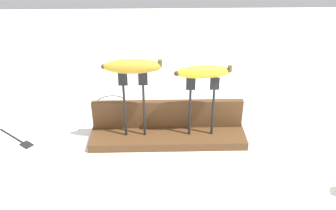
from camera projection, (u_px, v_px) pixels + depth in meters
The scene contains 10 objects.
ground_plane at pixel (168, 141), 1.14m from camera, with size 3.00×3.00×0.00m, color white.
wooden_board at pixel (168, 138), 1.13m from camera, with size 0.46×0.11×0.03m, color brown.
board_backstop at pixel (168, 114), 1.14m from camera, with size 0.45×0.02×0.09m, color brown.
fork_stand_left at pixel (134, 100), 1.06m from camera, with size 0.08×0.01×0.20m.
fork_stand_right at pixel (202, 102), 1.07m from camera, with size 0.09×0.01×0.18m.
banana_raised_left at pixel (132, 67), 1.01m from camera, with size 0.17×0.04×0.04m.
banana_raised_right at pixel (203, 72), 1.03m from camera, with size 0.16×0.05×0.04m.
fork_fallen_near at pixel (19, 140), 1.14m from camera, with size 0.13×0.11×0.01m.
banana_chunk_far at pixel (156, 118), 1.22m from camera, with size 0.04×0.05×0.04m.
wire_coil at pixel (111, 102), 1.35m from camera, with size 0.11×0.11×0.00m, color black.
Camera 1 is at (-0.02, -0.94, 0.65)m, focal length 40.41 mm.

